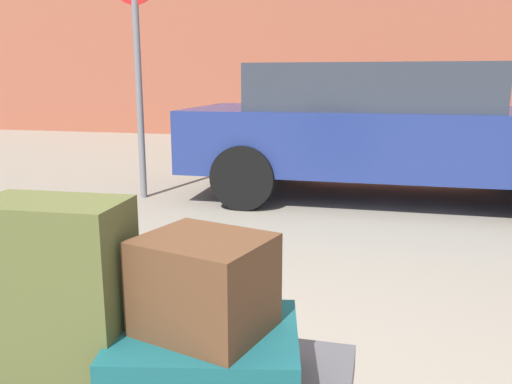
# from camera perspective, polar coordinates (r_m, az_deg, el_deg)

# --- Properties ---
(suitcase_teal_front_left) EXTENTS (0.62, 0.53, 0.21)m
(suitcase_teal_front_left) POSITION_cam_1_polar(r_m,az_deg,el_deg) (1.63, -5.48, -18.06)
(suitcase_teal_front_left) COLOR #144C51
(suitcase_teal_front_left) RESTS_ON luggage_cart
(suitcase_olive_center) EXTENTS (0.44, 0.26, 0.59)m
(suitcase_olive_center) POSITION_cam_1_polar(r_m,az_deg,el_deg) (1.68, -21.01, -10.69)
(suitcase_olive_center) COLOR #4C5128
(suitcase_olive_center) RESTS_ON luggage_cart
(duffel_bag_brown_topmost_pile) EXTENTS (0.42, 0.38, 0.28)m
(duffel_bag_brown_topmost_pile) POSITION_cam_1_polar(r_m,az_deg,el_deg) (1.52, -5.67, -10.04)
(duffel_bag_brown_topmost_pile) COLOR #51331E
(duffel_bag_brown_topmost_pile) RESTS_ON suitcase_teal_front_left
(parked_car) EXTENTS (4.32, 1.96, 1.42)m
(parked_car) POSITION_cam_1_polar(r_m,az_deg,el_deg) (5.74, 14.13, 6.87)
(parked_car) COLOR navy
(parked_car) RESTS_ON ground_plane
(bollard_kerb_near) EXTENTS (0.20, 0.20, 0.65)m
(bollard_kerb_near) POSITION_cam_1_polar(r_m,az_deg,el_deg) (9.31, 22.62, 5.58)
(bollard_kerb_near) COLOR #383838
(bollard_kerb_near) RESTS_ON ground_plane
(no_parking_sign) EXTENTS (0.50, 0.07, 2.50)m
(no_parking_sign) POSITION_cam_1_polar(r_m,az_deg,el_deg) (5.68, -12.92, 14.76)
(no_parking_sign) COLOR slate
(no_parking_sign) RESTS_ON ground_plane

